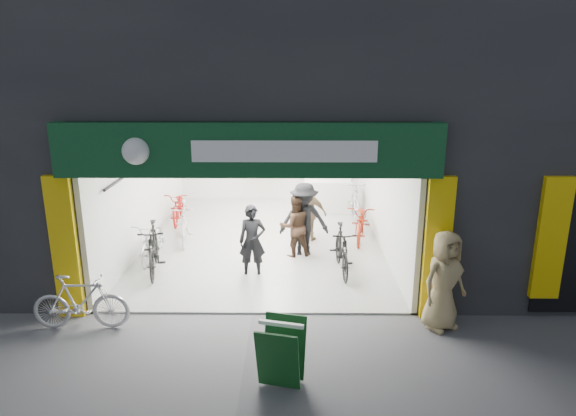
{
  "coord_description": "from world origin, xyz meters",
  "views": [
    {
      "loc": [
        0.73,
        -8.44,
        4.47
      ],
      "look_at": [
        0.64,
        1.5,
        1.59
      ],
      "focal_mm": 32.0,
      "sensor_mm": 36.0,
      "label": 1
    }
  ],
  "objects_px": {
    "pedestrian_near": "(444,281)",
    "sandwich_board": "(281,352)",
    "bike_right_front": "(342,250)",
    "parked_bike": "(81,302)",
    "bike_left_front": "(153,239)"
  },
  "relations": [
    {
      "from": "bike_right_front",
      "to": "parked_bike",
      "type": "height_order",
      "value": "bike_right_front"
    },
    {
      "from": "bike_left_front",
      "to": "sandwich_board",
      "type": "height_order",
      "value": "sandwich_board"
    },
    {
      "from": "sandwich_board",
      "to": "bike_right_front",
      "type": "bearing_deg",
      "value": 86.78
    },
    {
      "from": "pedestrian_near",
      "to": "sandwich_board",
      "type": "height_order",
      "value": "pedestrian_near"
    },
    {
      "from": "pedestrian_near",
      "to": "sandwich_board",
      "type": "bearing_deg",
      "value": -177.77
    },
    {
      "from": "bike_right_front",
      "to": "sandwich_board",
      "type": "height_order",
      "value": "bike_right_front"
    },
    {
      "from": "parked_bike",
      "to": "bike_right_front",
      "type": "bearing_deg",
      "value": -64.0
    },
    {
      "from": "bike_left_front",
      "to": "sandwich_board",
      "type": "relative_size",
      "value": 1.91
    },
    {
      "from": "sandwich_board",
      "to": "bike_left_front",
      "type": "bearing_deg",
      "value": 136.44
    },
    {
      "from": "bike_right_front",
      "to": "pedestrian_near",
      "type": "xyz_separation_m",
      "value": [
        1.5,
        -2.36,
        0.35
      ]
    },
    {
      "from": "bike_left_front",
      "to": "bike_right_front",
      "type": "xyz_separation_m",
      "value": [
        4.3,
        -0.78,
        0.05
      ]
    },
    {
      "from": "bike_right_front",
      "to": "parked_bike",
      "type": "xyz_separation_m",
      "value": [
        -4.68,
        -2.45,
        -0.03
      ]
    },
    {
      "from": "bike_left_front",
      "to": "parked_bike",
      "type": "distance_m",
      "value": 3.25
    },
    {
      "from": "pedestrian_near",
      "to": "bike_right_front",
      "type": "bearing_deg",
      "value": 93.46
    },
    {
      "from": "bike_right_front",
      "to": "sandwich_board",
      "type": "bearing_deg",
      "value": -109.78
    }
  ]
}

